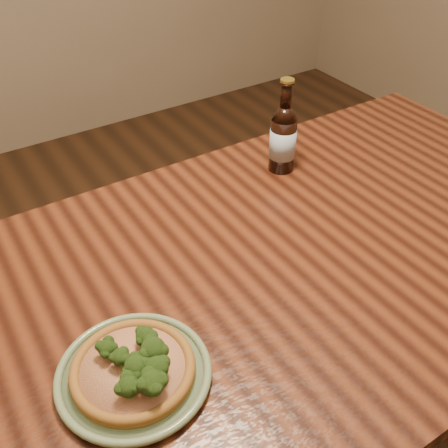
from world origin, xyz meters
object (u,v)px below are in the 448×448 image
pizza (135,368)px  table (287,284)px  plate (134,374)px  beer_bottle (283,138)px

pizza → table: bearing=15.3°
plate → beer_bottle: bearing=32.8°
table → plate: size_ratio=6.16×
table → plate: plate is taller
table → beer_bottle: (0.19, 0.28, 0.18)m
table → pizza: pizza is taller
table → plate: (-0.41, -0.11, 0.10)m
table → pizza: bearing=-164.7°
beer_bottle → plate: bearing=-163.6°
table → pizza: size_ratio=7.76×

